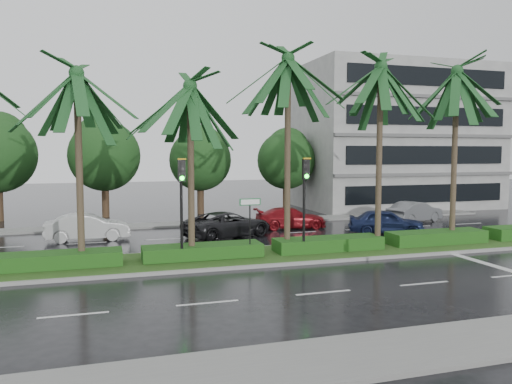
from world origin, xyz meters
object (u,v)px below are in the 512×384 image
object	(u,v)px
car_darkgrey	(228,224)
car_grey	(415,212)
car_red	(291,218)
street_sign	(250,213)
signal_median_left	(182,195)
car_blue	(386,222)
car_white	(88,227)

from	to	relation	value
car_darkgrey	car_grey	world-z (taller)	car_darkgrey
car_red	street_sign	bearing A→B (deg)	152.23
signal_median_left	street_sign	world-z (taller)	signal_median_left
car_darkgrey	car_red	xyz separation A→B (m)	(4.50, 1.96, -0.07)
street_sign	car_blue	bearing A→B (deg)	25.13
car_white	car_red	distance (m)	11.99
car_white	car_red	bearing A→B (deg)	-87.57
car_blue	car_grey	world-z (taller)	car_blue
car_white	car_darkgrey	world-z (taller)	car_white
car_red	car_white	bearing A→B (deg)	97.31
car_grey	car_red	bearing A→B (deg)	71.52
car_white	car_blue	world-z (taller)	car_blue
car_darkgrey	car_white	bearing A→B (deg)	57.95
car_blue	car_grey	bearing A→B (deg)	-26.33
signal_median_left	car_blue	bearing A→B (deg)	20.36
street_sign	car_red	bearing A→B (deg)	58.38
car_white	car_darkgrey	xyz separation A→B (m)	(7.47, -1.23, -0.01)
signal_median_left	car_blue	distance (m)	13.52
signal_median_left	car_grey	xyz separation A→B (m)	(17.00, 8.37, -2.29)
signal_median_left	car_grey	distance (m)	19.09
car_white	car_grey	xyz separation A→B (m)	(20.97, 0.79, -0.02)
signal_median_left	car_red	size ratio (longest dim) A/B	0.98
signal_median_left	car_darkgrey	bearing A→B (deg)	61.12
street_sign	car_white	xyz separation A→B (m)	(-6.97, 7.40, -1.40)
street_sign	car_darkgrey	distance (m)	6.34
car_white	car_darkgrey	size ratio (longest dim) A/B	0.85
car_blue	car_grey	distance (m)	5.84
signal_median_left	car_red	world-z (taller)	signal_median_left
car_white	car_grey	bearing A→B (deg)	-88.88
signal_median_left	car_blue	world-z (taller)	signal_median_left
car_blue	signal_median_left	bearing A→B (deg)	134.38
signal_median_left	car_blue	xyz separation A→B (m)	(12.50, 4.64, -2.27)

